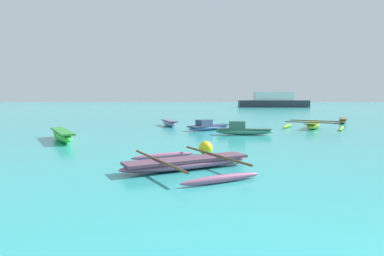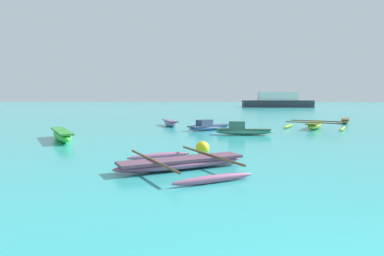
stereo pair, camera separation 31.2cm
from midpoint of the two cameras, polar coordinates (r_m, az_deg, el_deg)
name	(u,v)px [view 2 (the right image)]	position (r m, az deg, el deg)	size (l,w,h in m)	color
moored_boat_0	(62,135)	(17.36, -20.42, -1.08)	(2.59, 3.81, 0.50)	#38DB40
moored_boat_1	(182,163)	(10.01, -0.76, -5.84)	(3.96, 4.46, 0.37)	#935577
moored_boat_2	(170,123)	(24.19, -3.30, 0.87)	(1.51, 2.77, 0.42)	#A587B7
moored_boat_3	(345,121)	(29.27, 24.44, 1.14)	(1.51, 2.80, 0.38)	olive
moored_boat_4	(209,126)	(21.33, 3.19, 0.28)	(2.93, 2.70, 0.66)	#4E659F
moored_boat_5	(315,125)	(23.65, 20.16, 0.43)	(4.35, 3.91, 0.49)	#80A524
moored_boat_6	(243,130)	(18.90, 8.91, -0.34)	(3.16, 0.79, 0.75)	#54A484
mooring_buoy_0	(202,148)	(12.34, 2.48, -3.36)	(0.50, 0.50, 0.50)	yellow
distant_ferry	(277,101)	(66.93, 14.18, 4.37)	(13.06, 2.87, 2.87)	#2D333D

